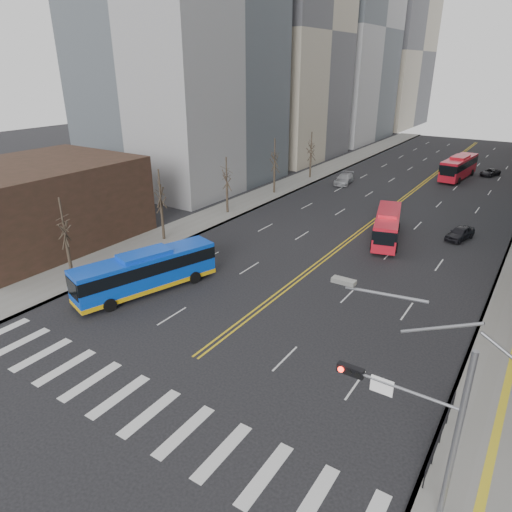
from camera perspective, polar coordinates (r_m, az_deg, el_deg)
ground at (r=26.43m, az=-14.99°, el=-17.49°), size 220.00×220.00×0.00m
sidewalk_left at (r=68.25m, az=3.67°, el=8.68°), size 5.00×130.00×0.15m
crosswalk at (r=26.42m, az=-14.99°, el=-17.48°), size 26.70×4.00×0.01m
centerline at (r=71.49m, az=19.48°, el=8.02°), size 0.55×100.00×0.01m
office_towers at (r=82.97m, az=24.65°, el=26.00°), size 83.00×134.00×58.00m
storefront at (r=50.35m, az=-25.70°, el=5.91°), size 14.00×18.00×8.00m
signal_mast at (r=19.00m, az=19.67°, el=-17.62°), size 5.37×0.37×9.39m
pedestrian_railing at (r=24.58m, az=22.17°, el=-19.67°), size 0.06×6.06×1.02m
street_trees at (r=53.90m, az=6.92°, el=9.97°), size 35.20×47.20×7.60m
blue_bus at (r=36.91m, az=-13.57°, el=-1.81°), size 5.73×11.70×3.36m
red_bus_near at (r=48.31m, az=16.08°, el=3.86°), size 4.76×10.07×3.15m
red_bus_far at (r=79.57m, az=24.03°, el=10.24°), size 3.62×11.48×3.58m
car_white at (r=41.66m, az=-10.91°, el=-0.14°), size 2.18×4.88×1.55m
car_dark_mid at (r=51.54m, az=24.15°, el=2.63°), size 2.62×4.33×1.38m
car_silver at (r=71.05m, az=10.94°, el=9.45°), size 2.95×5.50×1.52m
car_dark_far at (r=84.09m, az=27.21°, el=9.28°), size 3.10×4.42×1.12m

